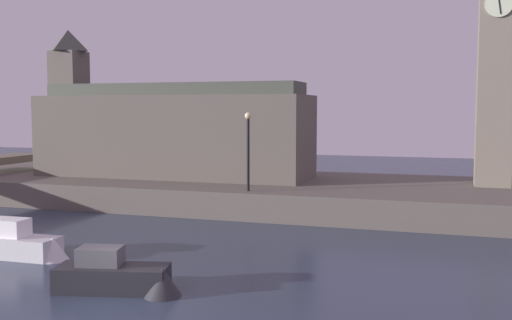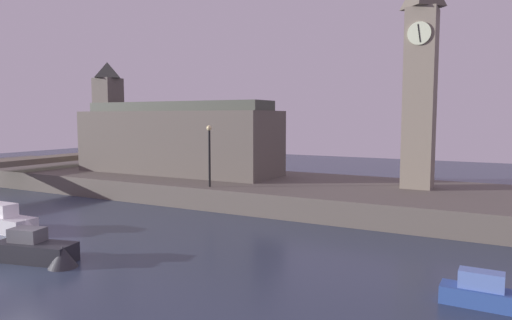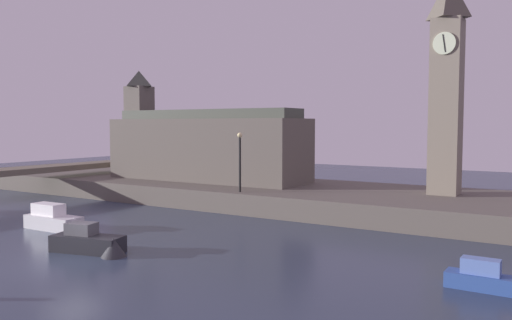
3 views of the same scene
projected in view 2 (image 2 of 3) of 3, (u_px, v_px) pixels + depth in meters
The scene contains 8 objects.
ground_plane at pixel (14, 274), 18.70m from camera, with size 120.00×120.00×0.00m, color #2D384C.
far_embankment at pixel (253, 188), 36.13m from camera, with size 70.00×12.00×1.50m, color #5B544C.
clock_tower at pixel (421, 74), 30.87m from camera, with size 2.13×2.18×14.79m.
parliament_hall at pixel (172, 138), 40.05m from camera, with size 18.05×5.55×9.84m.
streetlamp at pixel (209, 149), 31.78m from camera, with size 0.36×0.36×4.22m.
boat_barge_dark at pixel (40, 251), 20.18m from camera, with size 4.46×2.16×1.42m.
boat_ferry_white at pixel (8, 222), 25.49m from camera, with size 4.44×1.47×1.55m.
boat_tour_blue at pixel (503, 298), 15.19m from camera, with size 3.74×0.95×1.28m.
Camera 2 is at (17.24, -11.35, 6.30)m, focal length 32.66 mm.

